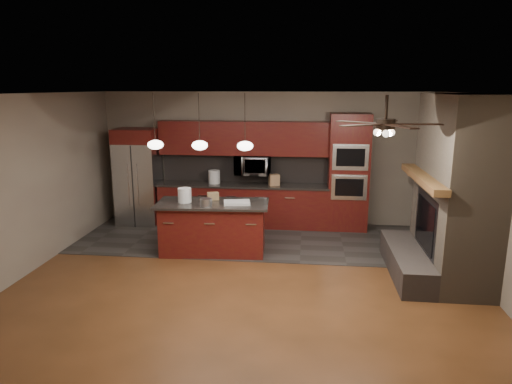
# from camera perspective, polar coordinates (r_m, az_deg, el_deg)

# --- Properties ---
(ground) EXTENTS (7.00, 7.00, 0.00)m
(ground) POSITION_cam_1_polar(r_m,az_deg,el_deg) (7.25, -0.85, -10.52)
(ground) COLOR brown
(ground) RESTS_ON ground
(ceiling) EXTENTS (7.00, 6.00, 0.02)m
(ceiling) POSITION_cam_1_polar(r_m,az_deg,el_deg) (6.65, -0.93, 12.19)
(ceiling) COLOR white
(ceiling) RESTS_ON back_wall
(back_wall) EXTENTS (7.00, 0.02, 2.80)m
(back_wall) POSITION_cam_1_polar(r_m,az_deg,el_deg) (9.75, 1.35, 4.19)
(back_wall) COLOR gray
(back_wall) RESTS_ON ground
(right_wall) EXTENTS (0.02, 6.00, 2.80)m
(right_wall) POSITION_cam_1_polar(r_m,az_deg,el_deg) (7.26, 27.66, -0.37)
(right_wall) COLOR gray
(right_wall) RESTS_ON ground
(left_wall) EXTENTS (0.02, 6.00, 2.80)m
(left_wall) POSITION_cam_1_polar(r_m,az_deg,el_deg) (8.04, -26.48, 0.92)
(left_wall) COLOR gray
(left_wall) RESTS_ON ground
(slate_tile_patch) EXTENTS (7.00, 2.40, 0.01)m
(slate_tile_patch) POSITION_cam_1_polar(r_m,az_deg,el_deg) (8.92, 0.61, -5.90)
(slate_tile_patch) COLOR #312E2C
(slate_tile_patch) RESTS_ON ground
(fireplace_column) EXTENTS (1.30, 2.10, 2.80)m
(fireplace_column) POSITION_cam_1_polar(r_m,az_deg,el_deg) (7.50, 23.22, -0.36)
(fireplace_column) COLOR brown
(fireplace_column) RESTS_ON ground
(back_cabinetry) EXTENTS (3.59, 0.64, 2.20)m
(back_cabinetry) POSITION_cam_1_polar(r_m,az_deg,el_deg) (9.64, -1.62, 1.03)
(back_cabinetry) COLOR #551A0F
(back_cabinetry) RESTS_ON ground
(oven_tower) EXTENTS (0.80, 0.63, 2.38)m
(oven_tower) POSITION_cam_1_polar(r_m,az_deg,el_deg) (9.48, 11.47, 2.40)
(oven_tower) COLOR #551A0F
(oven_tower) RESTS_ON ground
(microwave) EXTENTS (0.73, 0.41, 0.50)m
(microwave) POSITION_cam_1_polar(r_m,az_deg,el_deg) (9.55, -0.43, 3.39)
(microwave) COLOR silver
(microwave) RESTS_ON back_cabinetry
(refrigerator) EXTENTS (0.87, 0.75, 2.05)m
(refrigerator) POSITION_cam_1_polar(r_m,az_deg,el_deg) (10.05, -14.45, 1.86)
(refrigerator) COLOR silver
(refrigerator) RESTS_ON ground
(kitchen_island) EXTENTS (2.00, 1.00, 0.92)m
(kitchen_island) POSITION_cam_1_polar(r_m,az_deg,el_deg) (8.13, -5.39, -4.43)
(kitchen_island) COLOR #551A0F
(kitchen_island) RESTS_ON ground
(white_bucket) EXTENTS (0.31, 0.31, 0.25)m
(white_bucket) POSITION_cam_1_polar(r_m,az_deg,el_deg) (8.06, -8.91, -0.40)
(white_bucket) COLOR silver
(white_bucket) RESTS_ON kitchen_island
(paint_can) EXTENTS (0.27, 0.27, 0.14)m
(paint_can) POSITION_cam_1_polar(r_m,az_deg,el_deg) (7.76, -6.25, -1.30)
(paint_can) COLOR #A8A8AD
(paint_can) RESTS_ON kitchen_island
(paint_tray) EXTENTS (0.49, 0.39, 0.04)m
(paint_tray) POSITION_cam_1_polar(r_m,az_deg,el_deg) (7.89, -2.40, -1.33)
(paint_tray) COLOR silver
(paint_tray) RESTS_ON kitchen_island
(cardboard_box) EXTENTS (0.24, 0.20, 0.13)m
(cardboard_box) POSITION_cam_1_polar(r_m,az_deg,el_deg) (8.21, -5.40, -0.51)
(cardboard_box) COLOR olive
(cardboard_box) RESTS_ON kitchen_island
(counter_bucket) EXTENTS (0.29, 0.29, 0.28)m
(counter_bucket) POSITION_cam_1_polar(r_m,az_deg,el_deg) (9.67, -5.24, 1.89)
(counter_bucket) COLOR silver
(counter_bucket) RESTS_ON back_cabinetry
(counter_box) EXTENTS (0.25, 0.22, 0.23)m
(counter_box) POSITION_cam_1_polar(r_m,az_deg,el_deg) (9.46, 2.27, 1.53)
(counter_box) COLOR #AA7E58
(counter_box) RESTS_ON back_cabinetry
(pendant_left) EXTENTS (0.26, 0.26, 0.92)m
(pendant_left) POSITION_cam_1_polar(r_m,az_deg,el_deg) (7.77, -12.46, 5.83)
(pendant_left) COLOR black
(pendant_left) RESTS_ON ceiling
(pendant_center) EXTENTS (0.26, 0.26, 0.92)m
(pendant_center) POSITION_cam_1_polar(r_m,az_deg,el_deg) (7.56, -7.05, 5.85)
(pendant_center) COLOR black
(pendant_center) RESTS_ON ceiling
(pendant_right) EXTENTS (0.26, 0.26, 0.92)m
(pendant_right) POSITION_cam_1_polar(r_m,az_deg,el_deg) (7.42, -1.37, 5.81)
(pendant_right) COLOR black
(pendant_right) RESTS_ON ceiling
(ceiling_fan) EXTENTS (1.27, 1.33, 0.41)m
(ceiling_fan) POSITION_cam_1_polar(r_m,az_deg,el_deg) (5.89, 15.87, 8.27)
(ceiling_fan) COLOR black
(ceiling_fan) RESTS_ON ceiling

